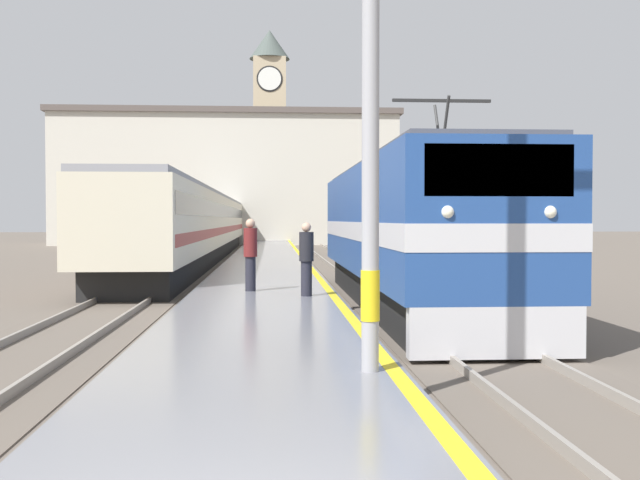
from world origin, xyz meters
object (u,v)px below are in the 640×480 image
locomotive_train (407,232)px  second_waiting_passenger (250,253)px  passenger_train (200,224)px  catenary_mast (383,63)px  person_on_platform (306,257)px  clock_tower (270,130)px

locomotive_train → second_waiting_passenger: bearing=-176.9°
passenger_train → catenary_mast: catenary_mast is taller
person_on_platform → passenger_train: bearing=101.1°
passenger_train → person_on_platform: bearing=-78.9°
passenger_train → second_waiting_passenger: passenger_train is taller
person_on_platform → second_waiting_passenger: (-1.34, 1.33, 0.05)m
locomotive_train → passenger_train: bearing=108.0°
passenger_train → second_waiting_passenger: (3.44, -23.04, -0.58)m
locomotive_train → clock_tower: clock_tower is taller
locomotive_train → passenger_train: locomotive_train is taller
locomotive_train → catenary_mast: size_ratio=2.24×
catenary_mast → clock_tower: bearing=91.3°
second_waiting_passenger → clock_tower: 56.87m
catenary_mast → clock_tower: size_ratio=0.34×
catenary_mast → second_waiting_passenger: size_ratio=3.89×
passenger_train → second_waiting_passenger: bearing=-81.5°
locomotive_train → person_on_platform: locomotive_train is taller
second_waiting_passenger → passenger_train: bearing=98.5°
locomotive_train → clock_tower: (-3.65, 55.80, 9.27)m
passenger_train → person_on_platform: size_ratio=26.16×
person_on_platform → clock_tower: (-0.99, 57.35, 9.82)m
locomotive_train → clock_tower: size_ratio=0.75×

